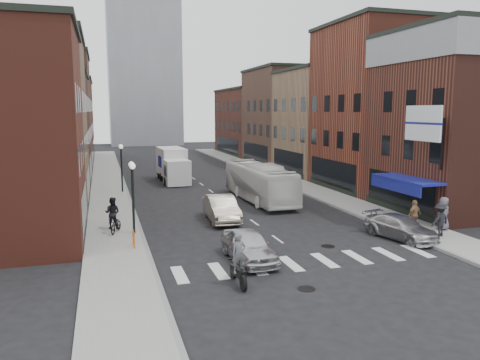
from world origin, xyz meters
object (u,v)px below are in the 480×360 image
curb_car (401,227)px  ped_right_a (440,220)px  billboard_sign (424,124)px  streetlamp_far (121,159)px  motorcycle_rider (239,261)px  sedan_left_near (249,246)px  box_truck (173,165)px  ped_right_c (443,213)px  sedan_left_far (222,209)px  bike_rack (134,239)px  streetlamp_near (133,184)px  ped_left_solo (112,213)px  transit_bus (259,182)px  parked_bicycle (116,225)px  ped_right_b (414,215)px

curb_car → ped_right_a: (2.00, -0.62, 0.43)m
billboard_sign → streetlamp_far: (-15.99, 17.50, -3.22)m
motorcycle_rider → sedan_left_near: size_ratio=0.50×
box_truck → ped_right_c: 26.43m
streetlamp_far → ped_right_c: bearing=-47.1°
box_truck → sedan_left_far: box_truck is taller
bike_rack → curb_car: (14.03, -2.12, 0.08)m
streetlamp_near → ped_left_solo: 2.56m
transit_bus → ped_right_a: size_ratio=5.73×
sedan_left_far → parked_bicycle: size_ratio=2.89×
streetlamp_near → bike_rack: bearing=-94.2°
streetlamp_near → ped_right_c: (17.00, -4.31, -1.81)m
streetlamp_far → sedan_left_near: 20.74m
ped_right_b → billboard_sign: bearing=-163.6°
transit_bus → curb_car: 13.11m
box_truck → transit_bus: 12.58m
bike_rack → ped_right_a: 16.27m
bike_rack → billboard_sign: bearing=-2.8°
ped_right_c → streetlamp_far: bearing=-60.0°
streetlamp_far → sedan_left_far: size_ratio=0.86×
ped_right_b → ped_right_c: ped_right_c is taller
box_truck → curb_car: bearing=-72.8°
bike_rack → sedan_left_near: size_ratio=0.19×
sedan_left_near → ped_left_solo: ped_left_solo is taller
curb_car → ped_right_c: 3.24m
transit_bus → ped_right_c: size_ratio=5.49×
motorcycle_rider → ped_right_a: motorcycle_rider is taller
sedan_left_far → ped_right_c: ped_right_c is taller
ped_right_b → curb_car: bearing=17.1°
box_truck → ped_right_a: size_ratio=4.16×
bike_rack → ped_left_solo: bearing=102.5°
ped_left_solo → ped_right_b: (16.53, -5.22, -0.05)m
box_truck → motorcycle_rider: (-1.59, -28.09, -0.62)m
curb_car → ped_left_solo: ped_left_solo is taller
bike_rack → ped_right_b: 15.67m
streetlamp_near → ped_left_solo: (-1.11, 1.38, -1.84)m
billboard_sign → box_truck: bearing=115.6°
billboard_sign → ped_right_a: billboard_sign is taller
bike_rack → parked_bicycle: 3.19m
billboard_sign → motorcycle_rider: bearing=-156.9°
sedan_left_far → ped_right_a: ped_right_a is taller
streetlamp_near → transit_bus: 12.70m
billboard_sign → transit_bus: billboard_sign is taller
streetlamp_near → transit_bus: streetlamp_near is taller
curb_car → streetlamp_far: bearing=112.4°
billboard_sign → ped_right_b: 5.16m
motorcycle_rider → sedan_left_near: 3.08m
billboard_sign → sedan_left_far: 12.95m
billboard_sign → parked_bicycle: (-16.94, 3.90, -5.55)m
parked_bicycle → bike_rack: bearing=-58.0°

